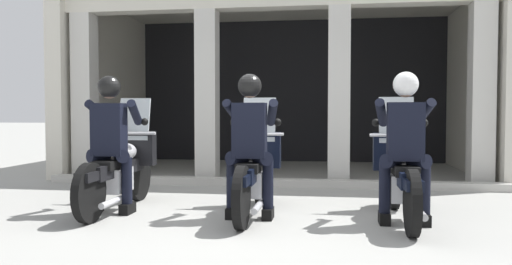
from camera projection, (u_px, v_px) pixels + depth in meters
ground_plane at (278, 181)px, 8.60m from camera, size 80.00×80.00×0.00m
station_building at (284, 66)px, 10.49m from camera, size 7.68×4.28×3.46m
kerb_strip at (268, 183)px, 8.01m from camera, size 7.18×0.24×0.12m
motorcycle_left at (121, 167)px, 6.17m from camera, size 0.62×2.04×1.35m
police_officer_left at (110, 132)px, 5.87m from camera, size 0.63×0.61×1.58m
motorcycle_center at (254, 170)px, 5.88m from camera, size 0.62×2.04×1.35m
police_officer_center at (250, 133)px, 5.58m from camera, size 0.63×0.61×1.58m
motorcycle_right at (401, 173)px, 5.58m from camera, size 0.62×2.04×1.35m
police_officer_right at (405, 134)px, 5.28m from camera, size 0.63×0.61×1.58m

